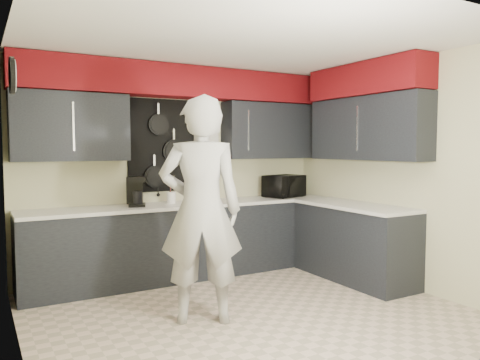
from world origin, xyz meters
TOP-DOWN VIEW (x-y plane):
  - ground at (0.00, 0.00)m, footprint 4.00×4.00m
  - back_wall_assembly at (0.01, 1.60)m, footprint 4.00×0.36m
  - right_wall_assembly at (1.85, 0.26)m, footprint 0.36×3.50m
  - left_wall_assembly at (-1.99, 0.02)m, footprint 0.05×3.50m
  - base_cabinets at (0.49, 1.13)m, footprint 3.95×2.20m
  - microwave at (1.42, 1.42)m, footprint 0.63×0.51m
  - knife_block at (0.23, 1.42)m, footprint 0.11×0.11m
  - utensil_crock at (-0.20, 1.49)m, footprint 0.11×0.11m
  - coffee_maker at (-0.65, 1.45)m, footprint 0.25×0.28m
  - person at (-0.49, 0.01)m, footprint 0.89×0.76m

SIDE VIEW (x-z plane):
  - ground at x=0.00m, z-range 0.00..0.00m
  - base_cabinets at x=0.49m, z-range 0.00..0.92m
  - utensil_crock at x=-0.20m, z-range 0.92..1.06m
  - knife_block at x=0.23m, z-range 0.92..1.13m
  - person at x=-0.49m, z-range 0.00..2.06m
  - microwave at x=1.42m, z-range 0.92..1.22m
  - coffee_maker at x=-0.65m, z-range 0.93..1.27m
  - left_wall_assembly at x=-1.99m, z-range 0.03..2.63m
  - right_wall_assembly at x=1.85m, z-range 0.64..3.24m
  - back_wall_assembly at x=0.01m, z-range 0.71..3.31m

